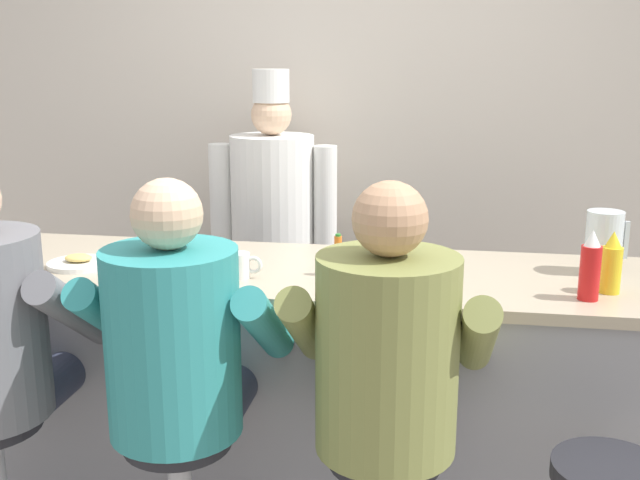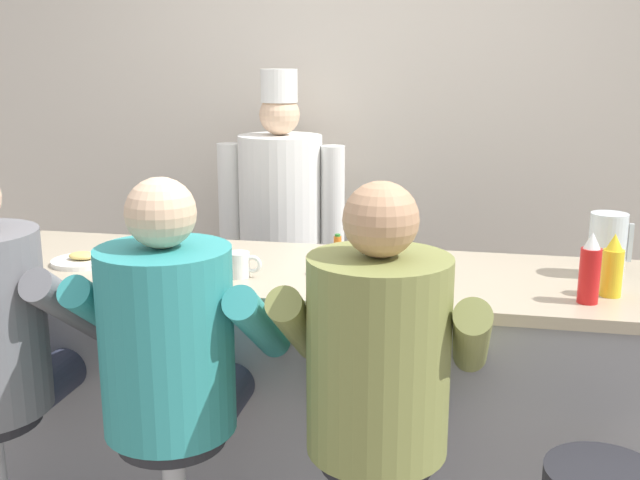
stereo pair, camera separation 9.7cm
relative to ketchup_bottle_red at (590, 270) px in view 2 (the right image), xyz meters
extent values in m
cube|color=beige|center=(-0.98, 1.54, 0.29)|extent=(10.00, 0.06, 2.70)
cube|color=gray|center=(-0.98, 0.21, -0.60)|extent=(2.53, 0.72, 0.91)
cube|color=tan|center=(-0.98, 0.21, -0.13)|extent=(2.58, 0.75, 0.04)
cylinder|color=red|center=(0.00, 0.00, -0.02)|extent=(0.07, 0.07, 0.18)
cone|color=white|center=(0.00, 0.00, 0.10)|extent=(0.05, 0.05, 0.05)
cylinder|color=yellow|center=(0.08, 0.09, -0.03)|extent=(0.07, 0.07, 0.16)
cone|color=yellow|center=(0.08, 0.09, 0.08)|extent=(0.05, 0.05, 0.05)
cylinder|color=orange|center=(-0.83, 0.14, -0.03)|extent=(0.03, 0.03, 0.15)
cylinder|color=#287F2D|center=(-0.83, 0.14, 0.04)|extent=(0.02, 0.02, 0.01)
cylinder|color=silver|center=(0.10, 0.33, 0.01)|extent=(0.13, 0.13, 0.23)
cube|color=silver|center=(0.18, 0.33, 0.02)|extent=(0.02, 0.02, 0.14)
cylinder|color=white|center=(-1.81, 0.10, -0.10)|extent=(0.23, 0.23, 0.02)
ellipsoid|color=#E0BC60|center=(-1.81, 0.10, -0.08)|extent=(0.10, 0.08, 0.03)
cylinder|color=#B24C47|center=(-1.45, -0.03, -0.08)|extent=(0.15, 0.15, 0.05)
cylinder|color=white|center=(-1.18, 0.05, -0.06)|extent=(0.08, 0.08, 0.09)
torus|color=white|center=(-1.12, 0.05, -0.06)|extent=(0.06, 0.01, 0.06)
cylinder|color=#33384C|center=(-1.76, -0.25, -0.42)|extent=(0.15, 0.41, 0.15)
cylinder|color=slate|center=(-1.60, -0.34, -0.12)|extent=(0.11, 0.44, 0.35)
cylinder|color=#232328|center=(-1.23, -0.46, -0.46)|extent=(0.33, 0.33, 0.05)
cylinder|color=#33384C|center=(-1.33, -0.26, -0.42)|extent=(0.15, 0.40, 0.15)
cylinder|color=#33384C|center=(-1.14, -0.26, -0.42)|extent=(0.15, 0.40, 0.15)
cylinder|color=teal|center=(-1.23, -0.46, -0.16)|extent=(0.40, 0.40, 0.56)
cylinder|color=teal|center=(-1.48, -0.34, -0.13)|extent=(0.10, 0.43, 0.34)
cylinder|color=teal|center=(-0.99, -0.34, -0.13)|extent=(0.10, 0.43, 0.34)
sphere|color=#DBB28E|center=(-1.23, -0.46, 0.23)|extent=(0.20, 0.20, 0.20)
cylinder|color=#232328|center=(-0.61, -0.46, -0.46)|extent=(0.33, 0.33, 0.05)
cylinder|color=#33384C|center=(-0.71, -0.26, -0.42)|extent=(0.15, 0.40, 0.15)
cylinder|color=#33384C|center=(-0.51, -0.26, -0.42)|extent=(0.15, 0.40, 0.15)
cylinder|color=olive|center=(-0.61, -0.46, -0.15)|extent=(0.40, 0.40, 0.57)
cylinder|color=olive|center=(-0.86, -0.34, -0.13)|extent=(0.10, 0.43, 0.35)
cylinder|color=olive|center=(-0.36, -0.34, -0.13)|extent=(0.10, 0.43, 0.35)
sphere|color=tan|center=(-0.61, -0.46, 0.23)|extent=(0.21, 0.21, 0.21)
cylinder|color=#232328|center=(0.01, -0.46, -0.46)|extent=(0.33, 0.33, 0.05)
cube|color=#232328|center=(-1.31, 1.18, -0.68)|extent=(0.32, 0.18, 0.77)
cube|color=white|center=(-1.31, 1.13, -0.52)|extent=(0.29, 0.02, 0.46)
cylinder|color=white|center=(-1.31, 1.18, 0.00)|extent=(0.42, 0.42, 0.58)
sphere|color=#DBB28E|center=(-1.31, 1.18, 0.38)|extent=(0.20, 0.20, 0.20)
cylinder|color=white|center=(-1.31, 1.18, 0.52)|extent=(0.18, 0.18, 0.16)
cylinder|color=white|center=(-1.58, 1.18, -0.01)|extent=(0.12, 0.12, 0.49)
cylinder|color=white|center=(-1.05, 1.18, -0.01)|extent=(0.12, 0.12, 0.49)
camera|label=1|loc=(-0.47, -2.41, 0.65)|focal=42.00mm
camera|label=2|loc=(-0.38, -2.39, 0.65)|focal=42.00mm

